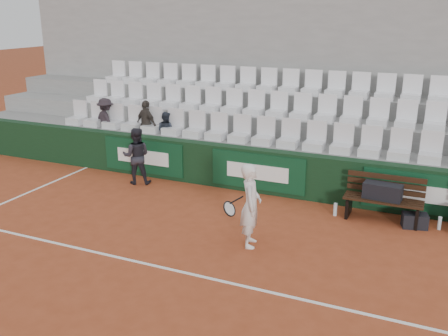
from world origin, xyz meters
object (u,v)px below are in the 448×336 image
Objects in this scene: spectator_c at (165,114)px; water_bottle_far at (440,223)px; bench_left at (382,210)px; sports_bag_ground at (415,221)px; tennis_player at (251,205)px; spectator_b at (146,107)px; sports_bag_left at (383,191)px; spectator_a at (105,104)px; water_bottle_near at (335,209)px; ball_kid at (136,156)px.

water_bottle_far is at bearing 179.14° from spectator_c.
sports_bag_ground is at bearing -8.87° from bench_left.
spectator_b is at bearing 142.24° from tennis_player.
sports_bag_ground is 0.31× the size of tennis_player.
bench_left is at bearing -170.94° from spectator_b.
water_bottle_far is at bearing 33.86° from tennis_player.
spectator_c is (-6.11, 1.19, 1.36)m from sports_bag_ground.
sports_bag_left is 5.65m from spectator_c.
sports_bag_left is 7.45m from spectator_a.
water_bottle_near is at bearing -174.02° from spectator_b.
bench_left is 0.38m from sports_bag_left.
spectator_c reaches higher than tennis_player.
spectator_a reaches higher than ball_kid.
spectator_b is at bearing 171.20° from water_bottle_far.
sports_bag_left is 0.53× the size of ball_kid.
spectator_a reaches higher than bench_left.
spectator_b reaches higher than tennis_player.
sports_bag_left is 2.84× the size of water_bottle_far.
sports_bag_ground is 0.34× the size of ball_kid.
sports_bag_left is 1.58× the size of sports_bag_ground.
spectator_a is 1.27m from spectator_b.
tennis_player reaches higher than sports_bag_ground.
sports_bag_ground is at bearing 1.23° from water_bottle_near.
sports_bag_ground is 6.29m from ball_kid.
spectator_b is at bearing 8.69° from spectator_c.
ball_kid is (-5.65, -0.05, 0.45)m from bench_left.
spectator_a is (-7.30, 1.09, 1.00)m from sports_bag_left.
spectator_c reaches higher than water_bottle_near.
water_bottle_far is 3.73m from tennis_player.
spectator_c is at bearing 168.98° from sports_bag_ground.
spectator_b is at bearing -94.42° from ball_kid.
water_bottle_near is at bearing -178.77° from sports_bag_ground.
water_bottle_near is 6.71m from spectator_a.
spectator_b reaches higher than spectator_a.
bench_left is at bearing -164.63° from spectator_a.
spectator_b is (-6.03, 1.09, 1.02)m from sports_bag_left.
sports_bag_left is 6.22m from spectator_b.
tennis_player is at bearing 127.09° from ball_kid.
tennis_player is at bearing 173.29° from spectator_a.
spectator_c is at bearing 168.74° from bench_left.
spectator_a is at bearing 172.51° from water_bottle_far.
sports_bag_ground is (0.62, -0.10, -0.08)m from bench_left.
spectator_b reaches higher than water_bottle_far.
spectator_b reaches higher than water_bottle_near.
tennis_player is 1.21× the size of spectator_b.
sports_bag_ground is 8.17m from spectator_a.
spectator_b is at bearing 169.77° from bench_left.
water_bottle_far is 0.19× the size of ball_kid.
sports_bag_left reaches higher than water_bottle_far.
spectator_c is (-4.60, 1.22, 1.37)m from water_bottle_near.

